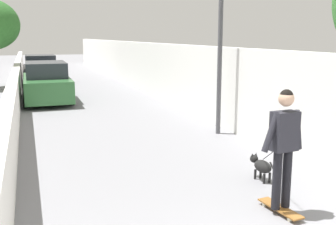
{
  "coord_description": "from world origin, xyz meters",
  "views": [
    {
      "loc": [
        -2.36,
        2.39,
        2.56
      ],
      "look_at": [
        5.26,
        -0.29,
        1.0
      ],
      "focal_mm": 42.75,
      "sensor_mm": 36.0,
      "label": 1
    }
  ],
  "objects_px": {
    "skateboard": "(280,209)",
    "car_near": "(47,83)",
    "person_skateboarder": "(284,140)",
    "dog": "(262,166)",
    "lamp_post": "(221,10)",
    "car_far": "(41,70)"
  },
  "relations": [
    {
      "from": "skateboard",
      "to": "car_near",
      "type": "bearing_deg",
      "value": 12.78
    },
    {
      "from": "person_skateboarder",
      "to": "dog",
      "type": "bearing_deg",
      "value": -20.68
    },
    {
      "from": "lamp_post",
      "to": "person_skateboarder",
      "type": "distance_m",
      "value": 5.29
    },
    {
      "from": "person_skateboarder",
      "to": "car_far",
      "type": "bearing_deg",
      "value": 8.51
    },
    {
      "from": "skateboard",
      "to": "person_skateboarder",
      "type": "distance_m",
      "value": 1.04
    },
    {
      "from": "car_far",
      "to": "person_skateboarder",
      "type": "bearing_deg",
      "value": -171.49
    },
    {
      "from": "car_far",
      "to": "dog",
      "type": "bearing_deg",
      "value": -169.26
    },
    {
      "from": "lamp_post",
      "to": "car_far",
      "type": "height_order",
      "value": "lamp_post"
    },
    {
      "from": "lamp_post",
      "to": "car_near",
      "type": "xyz_separation_m",
      "value": [
        7.11,
        3.99,
        -2.47
      ]
    },
    {
      "from": "skateboard",
      "to": "dog",
      "type": "bearing_deg",
      "value": -20.68
    },
    {
      "from": "car_near",
      "to": "skateboard",
      "type": "bearing_deg",
      "value": -167.22
    },
    {
      "from": "dog",
      "to": "person_skateboarder",
      "type": "bearing_deg",
      "value": 159.32
    },
    {
      "from": "lamp_post",
      "to": "dog",
      "type": "relative_size",
      "value": 3.01
    },
    {
      "from": "lamp_post",
      "to": "skateboard",
      "type": "xyz_separation_m",
      "value": [
        -4.68,
        1.32,
        -3.12
      ]
    },
    {
      "from": "car_near",
      "to": "car_far",
      "type": "relative_size",
      "value": 1.1
    },
    {
      "from": "person_skateboarder",
      "to": "car_near",
      "type": "height_order",
      "value": "person_skateboarder"
    },
    {
      "from": "dog",
      "to": "car_near",
      "type": "distance_m",
      "value": 11.0
    },
    {
      "from": "skateboard",
      "to": "dog",
      "type": "distance_m",
      "value": 1.36
    },
    {
      "from": "lamp_post",
      "to": "person_skateboarder",
      "type": "height_order",
      "value": "lamp_post"
    },
    {
      "from": "dog",
      "to": "car_far",
      "type": "xyz_separation_m",
      "value": [
        16.6,
        3.15,
        0.44
      ]
    },
    {
      "from": "person_skateboarder",
      "to": "lamp_post",
      "type": "bearing_deg",
      "value": -15.71
    },
    {
      "from": "person_skateboarder",
      "to": "car_far",
      "type": "distance_m",
      "value": 18.07
    }
  ]
}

